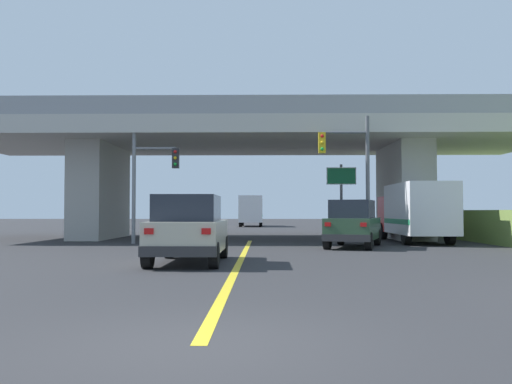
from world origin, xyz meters
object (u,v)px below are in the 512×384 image
(box_truck, at_px, (416,211))
(highway_sign, at_px, (341,185))
(suv_crossing, at_px, (353,224))
(traffic_signal_farside, at_px, (149,175))
(semi_truck_distant, at_px, (251,211))
(traffic_signal_nearside, at_px, (352,165))
(suv_lead, at_px, (189,229))

(box_truck, xyz_separation_m, highway_sign, (-3.42, 1.88, 1.42))
(suv_crossing, height_order, highway_sign, highway_sign)
(suv_crossing, distance_m, traffic_signal_farside, 9.97)
(traffic_signal_farside, bearing_deg, semi_truck_distant, 82.16)
(traffic_signal_nearside, distance_m, traffic_signal_farside, 9.63)
(highway_sign, relative_size, semi_truck_distant, 0.61)
(traffic_signal_farside, bearing_deg, suv_lead, -71.64)
(suv_lead, distance_m, traffic_signal_farside, 10.67)
(suv_crossing, xyz_separation_m, highway_sign, (0.30, 5.74, 1.95))
(traffic_signal_farside, xyz_separation_m, highway_sign, (9.64, 3.13, -0.34))
(semi_truck_distant, bearing_deg, traffic_signal_farside, -97.84)
(box_truck, bearing_deg, traffic_signal_nearside, -148.65)
(box_truck, height_order, traffic_signal_nearside, traffic_signal_nearside)
(traffic_signal_farside, distance_m, highway_sign, 10.14)
(box_truck, distance_m, highway_sign, 4.15)
(box_truck, bearing_deg, suv_lead, -131.24)
(box_truck, height_order, highway_sign, highway_sign)
(suv_crossing, distance_m, semi_truck_distant, 33.21)
(suv_lead, relative_size, suv_crossing, 0.93)
(box_truck, xyz_separation_m, traffic_signal_nearside, (-3.47, -2.11, 2.15))
(suv_lead, relative_size, semi_truck_distant, 0.69)
(suv_lead, xyz_separation_m, semi_truck_distant, (0.87, 40.08, 0.60))
(suv_lead, bearing_deg, traffic_signal_nearside, 55.09)
(box_truck, relative_size, traffic_signal_farside, 1.37)
(suv_crossing, height_order, traffic_signal_farside, traffic_signal_farside)
(suv_crossing, xyz_separation_m, traffic_signal_farside, (-9.34, 2.61, 2.28))
(suv_lead, distance_m, box_truck, 14.83)
(traffic_signal_farside, height_order, highway_sign, traffic_signal_farside)
(semi_truck_distant, bearing_deg, suv_lead, -91.25)
(highway_sign, xyz_separation_m, semi_truck_distant, (-5.48, 27.05, -1.34))
(suv_lead, xyz_separation_m, suv_crossing, (6.06, 7.28, -0.00))
(suv_crossing, relative_size, highway_sign, 1.21)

